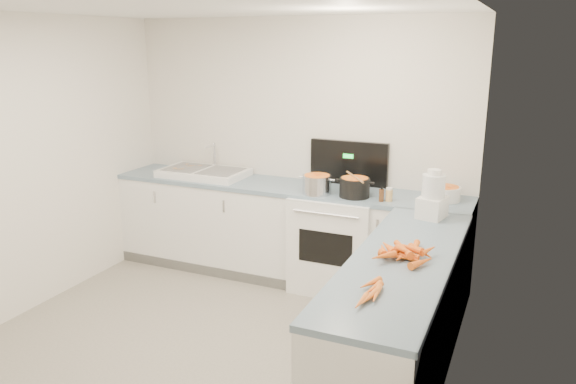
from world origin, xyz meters
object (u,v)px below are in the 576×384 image
at_px(steel_pot, 317,186).
at_px(stove, 337,239).
at_px(spice_jar, 389,195).
at_px(mixing_bowl, 445,193).
at_px(black_pot, 355,189).
at_px(sink, 204,173).
at_px(food_processor, 433,197).
at_px(extract_bottle, 381,195).

bearing_deg(steel_pot, stove, 46.13).
bearing_deg(spice_jar, mixing_bowl, 26.69).
bearing_deg(black_pot, sink, 175.14).
bearing_deg(mixing_bowl, black_pot, -164.82).
bearing_deg(food_processor, steel_pot, 164.05).
distance_m(stove, spice_jar, 0.73).
xyz_separation_m(steel_pot, food_processor, (1.07, -0.31, 0.09)).
relative_size(steel_pot, food_processor, 0.68).
xyz_separation_m(sink, food_processor, (2.37, -0.48, 0.13)).
distance_m(steel_pot, extract_bottle, 0.60).
distance_m(steel_pot, mixing_bowl, 1.11).
distance_m(spice_jar, food_processor, 0.54).
height_order(stove, extract_bottle, stove).
bearing_deg(extract_bottle, stove, 158.67).
bearing_deg(mixing_bowl, steel_pot, -167.64).
xyz_separation_m(extract_bottle, food_processor, (0.48, -0.29, 0.11)).
distance_m(stove, mixing_bowl, 1.08).
xyz_separation_m(black_pot, spice_jar, (0.31, -0.01, -0.02)).
height_order(spice_jar, food_processor, food_processor).
height_order(sink, black_pot, sink).
bearing_deg(black_pot, spice_jar, -2.69).
bearing_deg(steel_pot, food_processor, -15.95).
xyz_separation_m(black_pot, mixing_bowl, (0.75, 0.20, -0.01)).
relative_size(mixing_bowl, spice_jar, 2.59).
bearing_deg(stove, extract_bottle, -21.33).
bearing_deg(steel_pot, mixing_bowl, 12.36).
distance_m(stove, extract_bottle, 0.71).
distance_m(stove, sink, 1.54).
bearing_deg(black_pot, extract_bottle, -11.04).
xyz_separation_m(stove, steel_pot, (-0.15, -0.16, 0.54)).
bearing_deg(food_processor, spice_jar, 141.82).
relative_size(stove, spice_jar, 13.21).
xyz_separation_m(black_pot, food_processor, (0.73, -0.34, 0.09)).
bearing_deg(spice_jar, food_processor, -38.18).
height_order(extract_bottle, spice_jar, extract_bottle).
relative_size(stove, steel_pot, 5.22).
relative_size(mixing_bowl, extract_bottle, 2.46).
distance_m(black_pot, mixing_bowl, 0.77).
relative_size(stove, black_pot, 5.10).
bearing_deg(spice_jar, steel_pot, -178.15).
height_order(stove, steel_pot, stove).
bearing_deg(stove, black_pot, -33.25).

